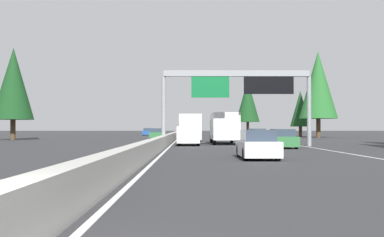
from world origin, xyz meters
TOP-DOWN VIEW (x-y plane):
  - ground_plane at (60.00, 0.00)m, footprint 320.00×320.00m
  - median_barrier at (80.00, 0.30)m, footprint 180.00×0.56m
  - shoulder_stripe_right at (70.00, -11.52)m, footprint 160.00×0.16m
  - shoulder_stripe_median at (70.00, -0.25)m, footprint 160.00×0.16m
  - sign_gantry_overhead at (34.21, -6.04)m, footprint 0.50×12.68m
  - sedan_mid_right at (18.69, -5.36)m, footprint 4.40×1.80m
  - box_truck_distant_a at (40.20, -5.22)m, footprint 8.50×2.40m
  - sedan_far_left at (44.26, -9.03)m, footprint 4.40×1.80m
  - pickup_mid_center at (92.45, -9.16)m, footprint 5.60×2.00m
  - sedan_mid_left at (121.46, -1.77)m, footprint 4.40×1.80m
  - bus_far_center at (51.70, -1.97)m, footprint 11.50×2.55m
  - minivan_near_center at (36.46, -1.78)m, footprint 5.00×1.95m
  - sedan_distant_b at (31.01, -9.07)m, footprint 4.40×1.80m
  - oncoming_near at (88.38, 6.53)m, footprint 4.40×1.80m
  - oncoming_far at (61.11, 2.84)m, footprint 4.40×1.80m
  - conifer_right_mid at (68.40, -22.25)m, footprint 6.02×6.02m
  - conifer_right_far at (75.85, -21.19)m, footprint 3.52×3.52m
  - conifer_right_distant at (113.28, -16.67)m, footprint 6.05×6.05m
  - conifer_left_near at (54.86, 20.86)m, footprint 5.23×5.23m

SIDE VIEW (x-z plane):
  - ground_plane at x=60.00m, z-range 0.00..0.00m
  - shoulder_stripe_right at x=70.00m, z-range 0.00..0.01m
  - shoulder_stripe_median at x=70.00m, z-range 0.00..0.01m
  - median_barrier at x=80.00m, z-range 0.00..0.90m
  - sedan_mid_right at x=18.69m, z-range -0.05..1.42m
  - sedan_far_left at x=44.26m, z-range -0.05..1.42m
  - sedan_mid_left at x=121.46m, z-range -0.05..1.42m
  - sedan_distant_b at x=31.01m, z-range -0.05..1.42m
  - oncoming_near at x=88.38m, z-range -0.05..1.42m
  - oncoming_far at x=61.11m, z-range -0.05..1.42m
  - pickup_mid_center at x=92.45m, z-range -0.02..1.84m
  - minivan_near_center at x=36.46m, z-range 0.11..1.80m
  - box_truck_distant_a at x=40.20m, z-range 0.14..3.09m
  - bus_far_center at x=51.70m, z-range 0.17..3.27m
  - conifer_right_far at x=75.85m, z-range 0.85..8.86m
  - sign_gantry_overhead at x=34.21m, z-range 1.90..8.31m
  - conifer_left_near at x=54.86m, z-range 1.28..13.16m
  - conifer_right_mid at x=68.40m, z-range 1.48..15.16m
  - conifer_right_distant at x=113.28m, z-range 1.49..15.23m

